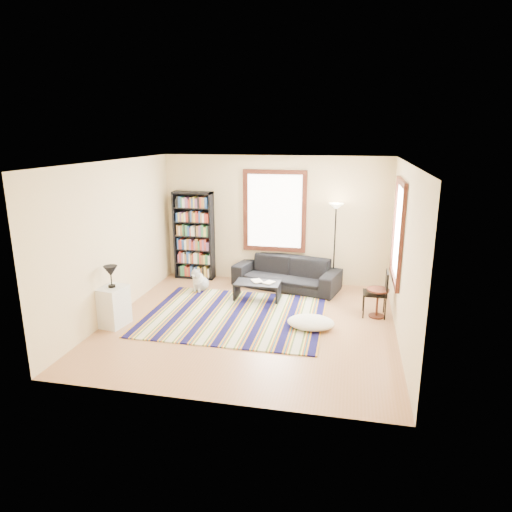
% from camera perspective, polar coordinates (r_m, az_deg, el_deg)
% --- Properties ---
extents(floor, '(5.00, 5.00, 0.10)m').
position_cam_1_polar(floor, '(8.19, -0.73, -8.70)').
color(floor, '#A8734C').
rests_on(floor, ground).
extents(ceiling, '(5.00, 5.00, 0.10)m').
position_cam_1_polar(ceiling, '(7.50, -0.81, 12.02)').
color(ceiling, white).
rests_on(ceiling, floor).
extents(wall_back, '(5.00, 0.10, 2.80)m').
position_cam_1_polar(wall_back, '(10.16, 2.39, 4.58)').
color(wall_back, beige).
rests_on(wall_back, floor).
extents(wall_front, '(5.00, 0.10, 2.80)m').
position_cam_1_polar(wall_front, '(5.36, -6.77, -5.21)').
color(wall_front, beige).
rests_on(wall_front, floor).
extents(wall_left, '(0.10, 5.00, 2.80)m').
position_cam_1_polar(wall_left, '(8.63, -17.54, 1.99)').
color(wall_left, beige).
rests_on(wall_left, floor).
extents(wall_right, '(0.10, 5.00, 2.80)m').
position_cam_1_polar(wall_right, '(7.59, 18.36, 0.19)').
color(wall_right, beige).
rests_on(wall_right, floor).
extents(window_back, '(1.20, 0.06, 1.60)m').
position_cam_1_polar(window_back, '(10.05, 2.33, 5.62)').
color(window_back, white).
rests_on(window_back, wall_back).
extents(window_right, '(0.06, 1.20, 1.60)m').
position_cam_1_polar(window_right, '(8.32, 17.37, 2.94)').
color(window_right, white).
rests_on(window_right, wall_right).
extents(rug, '(3.24, 2.59, 0.02)m').
position_cam_1_polar(rug, '(8.46, -2.70, -7.46)').
color(rug, '#0E0C3D').
rests_on(rug, floor).
extents(sofa, '(2.41, 1.41, 0.66)m').
position_cam_1_polar(sofa, '(9.89, 3.82, -2.13)').
color(sofa, black).
rests_on(sofa, floor).
extents(bookshelf, '(0.90, 0.30, 2.00)m').
position_cam_1_polar(bookshelf, '(10.48, -7.76, 2.54)').
color(bookshelf, black).
rests_on(bookshelf, floor).
extents(coffee_table, '(0.95, 0.59, 0.36)m').
position_cam_1_polar(coffee_table, '(9.21, 0.18, -4.38)').
color(coffee_table, black).
rests_on(coffee_table, floor).
extents(book_a, '(0.31, 0.29, 0.02)m').
position_cam_1_polar(book_a, '(9.17, -0.44, -3.21)').
color(book_a, beige).
rests_on(book_a, coffee_table).
extents(book_b, '(0.26, 0.29, 0.02)m').
position_cam_1_polar(book_b, '(9.17, 1.16, -3.23)').
color(book_b, beige).
rests_on(book_b, coffee_table).
extents(floor_cushion, '(0.96, 0.82, 0.20)m').
position_cam_1_polar(floor_cushion, '(7.99, 6.87, -8.23)').
color(floor_cushion, white).
rests_on(floor_cushion, floor).
extents(floor_lamp, '(0.35, 0.35, 1.86)m').
position_cam_1_polar(floor_lamp, '(9.74, 9.77, 1.08)').
color(floor_lamp, black).
rests_on(floor_lamp, floor).
extents(side_table, '(0.45, 0.45, 0.54)m').
position_cam_1_polar(side_table, '(8.62, 14.91, -5.69)').
color(side_table, '#481E12').
rests_on(side_table, floor).
extents(folding_chair, '(0.42, 0.40, 0.86)m').
position_cam_1_polar(folding_chair, '(8.62, 14.63, -4.54)').
color(folding_chair, black).
rests_on(folding_chair, floor).
extents(white_cabinet, '(0.45, 0.55, 0.70)m').
position_cam_1_polar(white_cabinet, '(8.33, -17.37, -6.03)').
color(white_cabinet, silver).
rests_on(white_cabinet, floor).
extents(table_lamp, '(0.29, 0.29, 0.38)m').
position_cam_1_polar(table_lamp, '(8.15, -17.67, -2.48)').
color(table_lamp, black).
rests_on(table_lamp, white_cabinet).
extents(dog, '(0.50, 0.60, 0.51)m').
position_cam_1_polar(dog, '(9.76, -6.90, -2.88)').
color(dog, '#ADADAD').
rests_on(dog, floor).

